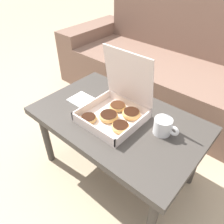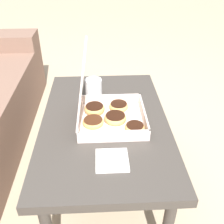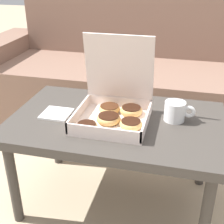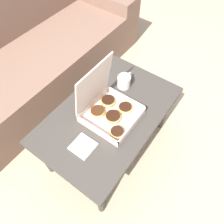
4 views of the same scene
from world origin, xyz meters
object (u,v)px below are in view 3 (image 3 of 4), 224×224
(couch, at_px, (147,77))
(coffee_mug, at_px, (176,111))
(pastry_box, at_px, (115,108))
(coffee_table, at_px, (116,129))

(couch, relative_size, coffee_mug, 18.92)
(couch, bearing_deg, pastry_box, -90.27)
(coffee_table, height_order, coffee_mug, coffee_mug)
(coffee_mug, bearing_deg, pastry_box, -167.52)
(couch, bearing_deg, coffee_table, -90.00)
(couch, xyz_separation_m, coffee_table, (0.00, -0.99, 0.11))
(coffee_table, bearing_deg, coffee_mug, 11.82)
(couch, height_order, coffee_mug, couch)
(coffee_mug, bearing_deg, couch, 104.86)
(couch, xyz_separation_m, pastry_box, (-0.00, -0.99, 0.22))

